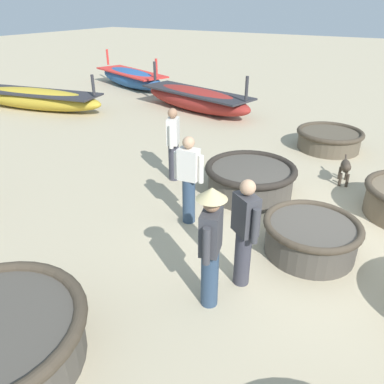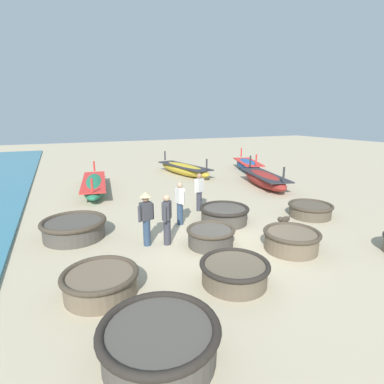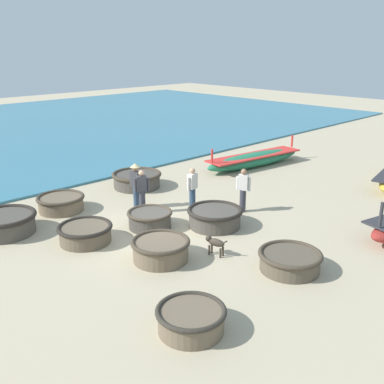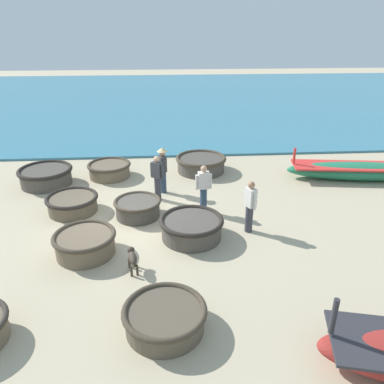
{
  "view_description": "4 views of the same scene",
  "coord_description": "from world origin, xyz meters",
  "px_view_note": "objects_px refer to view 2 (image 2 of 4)",
  "views": [
    {
      "loc": [
        -5.39,
        -0.68,
        3.5
      ],
      "look_at": [
        -0.97,
        1.96,
        0.85
      ],
      "focal_mm": 35.0,
      "sensor_mm": 36.0,
      "label": 1
    },
    {
      "loc": [
        -4.34,
        -7.25,
        3.83
      ],
      "look_at": [
        0.3,
        3.09,
        0.94
      ],
      "focal_mm": 28.0,
      "sensor_mm": 36.0,
      "label": 2
    },
    {
      "loc": [
        10.25,
        -8.19,
        5.68
      ],
      "look_at": [
        -0.12,
        1.86,
        0.89
      ],
      "focal_mm": 42.0,
      "sensor_mm": 36.0,
      "label": 3
    },
    {
      "loc": [
        10.12,
        1.15,
        5.58
      ],
      "look_at": [
        -0.34,
        1.9,
        0.79
      ],
      "focal_mm": 35.0,
      "sensor_mm": 36.0,
      "label": 4
    }
  ],
  "objects_px": {
    "long_boat_blue_hull": "(94,185)",
    "long_boat_white_hull": "(184,169)",
    "coracle_far_left": "(234,271)",
    "coracle_far_right": "(211,236)",
    "fisherman_hauling": "(199,191)",
    "long_boat_green_hull": "(264,179)",
    "coracle_front_left": "(291,240)",
    "coracle_nearest": "(310,210)",
    "coracle_weathered": "(224,214)",
    "dog": "(284,220)",
    "fisherman_by_coracle": "(167,218)",
    "fisherman_crouching": "(180,202)",
    "coracle_upturned": "(100,282)",
    "coracle_tilted": "(159,340)",
    "fisherman_standing_right": "(146,215)",
    "coracle_beside_post": "(74,228)",
    "long_boat_red_hull": "(248,165)"
  },
  "relations": [
    {
      "from": "coracle_nearest",
      "to": "long_boat_blue_hull",
      "type": "height_order",
      "value": "long_boat_blue_hull"
    },
    {
      "from": "fisherman_hauling",
      "to": "fisherman_by_coracle",
      "type": "bearing_deg",
      "value": -131.43
    },
    {
      "from": "coracle_front_left",
      "to": "coracle_upturned",
      "type": "xyz_separation_m",
      "value": [
        -5.4,
        -0.06,
        -0.02
      ]
    },
    {
      "from": "coracle_far_left",
      "to": "long_boat_blue_hull",
      "type": "bearing_deg",
      "value": 100.47
    },
    {
      "from": "fisherman_by_coracle",
      "to": "coracle_beside_post",
      "type": "bearing_deg",
      "value": 146.15
    },
    {
      "from": "coracle_tilted",
      "to": "coracle_weathered",
      "type": "relative_size",
      "value": 1.09
    },
    {
      "from": "long_boat_white_hull",
      "to": "fisherman_by_coracle",
      "type": "xyz_separation_m",
      "value": [
        -4.77,
        -10.13,
        0.45
      ]
    },
    {
      "from": "fisherman_crouching",
      "to": "long_boat_red_hull",
      "type": "bearing_deg",
      "value": 43.95
    },
    {
      "from": "coracle_beside_post",
      "to": "long_boat_blue_hull",
      "type": "relative_size",
      "value": 0.35
    },
    {
      "from": "coracle_weathered",
      "to": "long_boat_red_hull",
      "type": "distance_m",
      "value": 11.16
    },
    {
      "from": "coracle_front_left",
      "to": "coracle_tilted",
      "type": "bearing_deg",
      "value": -154.15
    },
    {
      "from": "coracle_weathered",
      "to": "coracle_far_left",
      "type": "height_order",
      "value": "coracle_weathered"
    },
    {
      "from": "long_boat_blue_hull",
      "to": "long_boat_white_hull",
      "type": "height_order",
      "value": "long_boat_white_hull"
    },
    {
      "from": "long_boat_green_hull",
      "to": "fisherman_by_coracle",
      "type": "height_order",
      "value": "fisherman_by_coracle"
    },
    {
      "from": "coracle_nearest",
      "to": "coracle_far_right",
      "type": "relative_size",
      "value": 1.15
    },
    {
      "from": "coracle_nearest",
      "to": "coracle_far_left",
      "type": "relative_size",
      "value": 1.02
    },
    {
      "from": "coracle_upturned",
      "to": "coracle_beside_post",
      "type": "relative_size",
      "value": 0.82
    },
    {
      "from": "coracle_weathered",
      "to": "coracle_far_left",
      "type": "relative_size",
      "value": 1.1
    },
    {
      "from": "coracle_far_left",
      "to": "coracle_far_right",
      "type": "relative_size",
      "value": 1.12
    },
    {
      "from": "long_boat_white_hull",
      "to": "fisherman_crouching",
      "type": "xyz_separation_m",
      "value": [
        -3.76,
        -8.67,
        0.45
      ]
    },
    {
      "from": "coracle_weathered",
      "to": "coracle_far_right",
      "type": "xyz_separation_m",
      "value": [
        -1.39,
        -1.59,
        -0.03
      ]
    },
    {
      "from": "coracle_nearest",
      "to": "long_boat_blue_hull",
      "type": "bearing_deg",
      "value": 133.44
    },
    {
      "from": "coracle_far_left",
      "to": "fisherman_by_coracle",
      "type": "bearing_deg",
      "value": 104.47
    },
    {
      "from": "fisherman_by_coracle",
      "to": "fisherman_hauling",
      "type": "relative_size",
      "value": 1.0
    },
    {
      "from": "coracle_weathered",
      "to": "coracle_beside_post",
      "type": "distance_m",
      "value": 5.17
    },
    {
      "from": "coracle_far_left",
      "to": "long_boat_red_hull",
      "type": "xyz_separation_m",
      "value": [
        8.83,
        12.4,
        0.11
      ]
    },
    {
      "from": "coracle_tilted",
      "to": "coracle_far_left",
      "type": "relative_size",
      "value": 1.2
    },
    {
      "from": "long_boat_blue_hull",
      "to": "fisherman_by_coracle",
      "type": "distance_m",
      "value": 7.94
    },
    {
      "from": "long_boat_red_hull",
      "to": "long_boat_white_hull",
      "type": "height_order",
      "value": "long_boat_red_hull"
    },
    {
      "from": "long_boat_white_hull",
      "to": "fisherman_crouching",
      "type": "distance_m",
      "value": 9.46
    },
    {
      "from": "coracle_tilted",
      "to": "dog",
      "type": "xyz_separation_m",
      "value": [
        5.62,
        3.61,
        0.02
      ]
    },
    {
      "from": "coracle_upturned",
      "to": "fisherman_by_coracle",
      "type": "height_order",
      "value": "fisherman_by_coracle"
    },
    {
      "from": "long_boat_white_hull",
      "to": "dog",
      "type": "height_order",
      "value": "long_boat_white_hull"
    },
    {
      "from": "fisherman_hauling",
      "to": "long_boat_green_hull",
      "type": "bearing_deg",
      "value": 25.63
    },
    {
      "from": "fisherman_by_coracle",
      "to": "fisherman_standing_right",
      "type": "bearing_deg",
      "value": 162.3
    },
    {
      "from": "coracle_far_right",
      "to": "fisherman_standing_right",
      "type": "xyz_separation_m",
      "value": [
        -1.75,
        0.8,
        0.65
      ]
    },
    {
      "from": "long_boat_green_hull",
      "to": "long_boat_blue_hull",
      "type": "xyz_separation_m",
      "value": [
        -8.78,
        2.69,
        -0.06
      ]
    },
    {
      "from": "coracle_far_left",
      "to": "dog",
      "type": "distance_m",
      "value": 3.94
    },
    {
      "from": "coracle_nearest",
      "to": "fisherman_by_coracle",
      "type": "bearing_deg",
      "value": -178.1
    },
    {
      "from": "coracle_weathered",
      "to": "fisherman_standing_right",
      "type": "distance_m",
      "value": 3.3
    },
    {
      "from": "coracle_far_right",
      "to": "coracle_beside_post",
      "type": "relative_size",
      "value": 0.72
    },
    {
      "from": "long_boat_red_hull",
      "to": "long_boat_green_hull",
      "type": "height_order",
      "value": "long_boat_green_hull"
    },
    {
      "from": "coracle_tilted",
      "to": "long_boat_white_hull",
      "type": "xyz_separation_m",
      "value": [
        6.38,
        14.32,
        0.03
      ]
    },
    {
      "from": "coracle_front_left",
      "to": "coracle_nearest",
      "type": "bearing_deg",
      "value": 36.3
    },
    {
      "from": "coracle_front_left",
      "to": "dog",
      "type": "bearing_deg",
      "value": 57.23
    },
    {
      "from": "coracle_upturned",
      "to": "long_boat_blue_hull",
      "type": "height_order",
      "value": "long_boat_blue_hull"
    },
    {
      "from": "coracle_nearest",
      "to": "long_boat_red_hull",
      "type": "distance_m",
      "value": 10.13
    },
    {
      "from": "coracle_nearest",
      "to": "long_boat_green_hull",
      "type": "bearing_deg",
      "value": 72.54
    },
    {
      "from": "coracle_tilted",
      "to": "fisherman_standing_right",
      "type": "xyz_separation_m",
      "value": [
        1.03,
        4.37,
        0.6
      ]
    },
    {
      "from": "fisherman_crouching",
      "to": "fisherman_hauling",
      "type": "distance_m",
      "value": 1.78
    }
  ]
}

